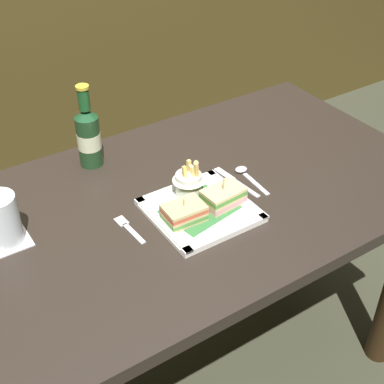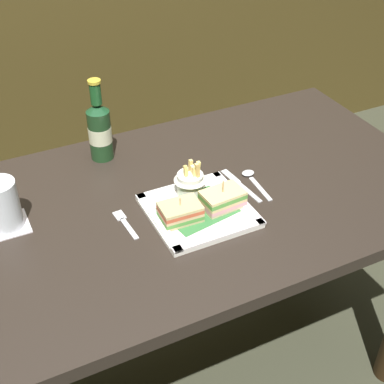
% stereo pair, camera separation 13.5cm
% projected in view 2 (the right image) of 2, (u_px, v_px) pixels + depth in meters
% --- Properties ---
extents(ground_plane, '(6.00, 6.00, 0.00)m').
position_uv_depth(ground_plane, '(187.00, 372.00, 1.85)').
color(ground_plane, '#373829').
extents(dining_table, '(1.38, 0.76, 0.74)m').
position_uv_depth(dining_table, '(185.00, 239.00, 1.49)').
color(dining_table, black).
rests_on(dining_table, ground_plane).
extents(square_plate, '(0.24, 0.24, 0.02)m').
position_uv_depth(square_plate, '(199.00, 211.00, 1.35)').
color(square_plate, white).
rests_on(square_plate, dining_table).
extents(sandwich_half_left, '(0.10, 0.07, 0.06)m').
position_uv_depth(sandwich_half_left, '(180.00, 212.00, 1.30)').
color(sandwich_half_left, tan).
rests_on(sandwich_half_left, square_plate).
extents(sandwich_half_right, '(0.11, 0.07, 0.08)m').
position_uv_depth(sandwich_half_right, '(223.00, 199.00, 1.34)').
color(sandwich_half_right, beige).
rests_on(sandwich_half_right, square_plate).
extents(fries_cup, '(0.08, 0.08, 0.10)m').
position_uv_depth(fries_cup, '(190.00, 180.00, 1.37)').
color(fries_cup, white).
rests_on(fries_cup, square_plate).
extents(beer_bottle, '(0.07, 0.07, 0.24)m').
position_uv_depth(beer_bottle, '(100.00, 129.00, 1.50)').
color(beer_bottle, '#1D3D1E').
rests_on(beer_bottle, dining_table).
extents(drink_coaster, '(0.10, 0.10, 0.00)m').
position_uv_depth(drink_coaster, '(7.00, 226.00, 1.31)').
color(drink_coaster, white).
rests_on(drink_coaster, dining_table).
extents(water_glass, '(0.08, 0.08, 0.12)m').
position_uv_depth(water_glass, '(3.00, 207.00, 1.27)').
color(water_glass, silver).
rests_on(water_glass, dining_table).
extents(fork, '(0.03, 0.12, 0.00)m').
position_uv_depth(fork, '(125.00, 222.00, 1.32)').
color(fork, silver).
rests_on(fork, dining_table).
extents(knife, '(0.03, 0.17, 0.00)m').
position_uv_depth(knife, '(239.00, 184.00, 1.45)').
color(knife, silver).
rests_on(knife, dining_table).
extents(spoon, '(0.04, 0.14, 0.01)m').
position_uv_depth(spoon, '(251.00, 177.00, 1.47)').
color(spoon, silver).
rests_on(spoon, dining_table).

